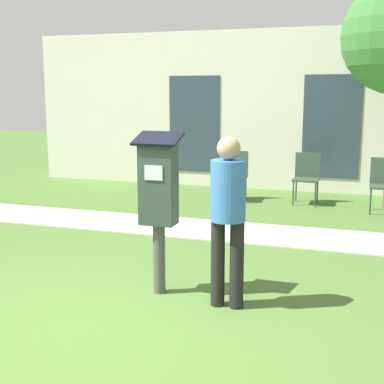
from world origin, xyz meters
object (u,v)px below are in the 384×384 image
Objects in this scene: parking_meter at (158,192)px; outdoor_chair_middle at (307,174)px; person_standing at (228,209)px; outdoor_chair_left at (235,171)px; outdoor_chair_right at (384,181)px.

outdoor_chair_middle is (0.88, 4.89, -0.49)m from parking_meter.
outdoor_chair_left is at bearing 75.02° from person_standing.
parking_meter is 1.01× the size of person_standing.
outdoor_chair_left and outdoor_chair_middle have the same top height.
outdoor_chair_middle is (1.29, 0.10, 0.00)m from outdoor_chair_left.
outdoor_chair_left is (-1.14, 4.92, -0.40)m from person_standing.
parking_meter is 4.83m from outdoor_chair_left.
outdoor_chair_right is (2.17, 4.55, -0.49)m from parking_meter.
parking_meter is at bearing -97.20° from outdoor_chair_right.
person_standing is 4.91m from outdoor_chair_right.
parking_meter is 1.77× the size of outdoor_chair_right.
outdoor_chair_middle is 1.00× the size of outdoor_chair_right.
person_standing is 1.76× the size of outdoor_chair_right.
outdoor_chair_middle is at bearing 8.87° from outdoor_chair_left.
outdoor_chair_right is (2.58, -0.24, 0.00)m from outdoor_chair_left.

